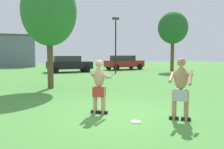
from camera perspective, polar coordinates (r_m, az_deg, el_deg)
The scene contains 9 objects.
ground_plane at distance 7.42m, azimuth 0.77°, elevation -9.28°, with size 80.00×80.00×0.00m, color #4C8E3D.
player_near at distance 7.30m, azimuth -3.06°, elevation -2.66°, with size 0.76×0.79×1.64m.
player_in_gray at distance 6.80m, azimuth 16.03°, elevation -2.62°, with size 0.82×0.79×1.73m.
frisbee at distance 6.57m, azimuth 5.68°, elevation -11.11°, with size 0.28×0.28×0.03m, color white.
car_red_near_post at distance 26.96m, azimuth 2.83°, elevation 2.93°, with size 4.43×2.31×1.58m.
car_black_far_end at distance 23.79m, azimuth -10.22°, elevation 2.57°, with size 4.37×2.16×1.58m.
lamp_post at distance 21.89m, azimuth 0.88°, elevation 8.50°, with size 0.60×0.24×5.03m.
tree_left_field at distance 13.07m, azimuth -14.75°, elevation 14.30°, with size 2.81×2.81×5.77m.
tree_right_field at distance 25.46m, azimuth 14.28°, elevation 10.64°, with size 3.00×3.00×6.01m.
Camera 1 is at (-2.97, -6.55, 1.84)m, focal length 38.43 mm.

